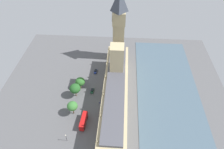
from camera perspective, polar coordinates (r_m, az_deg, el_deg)
name	(u,v)px	position (r m, az deg, el deg)	size (l,w,h in m)	color
ground_plane	(112,103)	(124.54, -0.01, -7.98)	(146.33, 146.33, 0.00)	#565659
river_thames	(170,105)	(127.98, 16.20, -8.44)	(39.22, 131.70, 0.25)	#475B6B
parliament_building	(115,91)	(118.62, 1.00, -4.77)	(13.98, 76.33, 32.56)	tan
clock_tower	(119,26)	(141.02, 1.97, 13.74)	(8.96, 8.96, 53.35)	tan
car_blue_midblock	(96,71)	(143.34, -4.70, 0.94)	(2.15, 4.42, 1.74)	navy
car_dark_green_opposite_hall	(92,91)	(130.37, -5.63, -4.58)	(2.14, 4.17, 1.74)	#19472D
double_decker_bus_kerbside	(84,121)	(114.68, -8.10, -12.92)	(3.26, 10.65, 4.75)	red
pedestrian_far_end	(100,102)	(123.95, -3.52, -7.92)	(0.64, 0.56, 1.56)	navy
plane_tree_under_trees	(72,106)	(116.49, -11.22, -8.82)	(6.02, 6.02, 9.34)	brown
plane_tree_leading	(75,89)	(125.14, -10.48, -3.94)	(6.79, 6.79, 9.61)	brown
plane_tree_by_river_gate	(80,82)	(129.68, -9.04, -2.03)	(6.20, 6.20, 8.69)	brown
street_lamp_trailing	(66,137)	(109.62, -12.98, -16.85)	(0.56, 0.56, 5.60)	black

